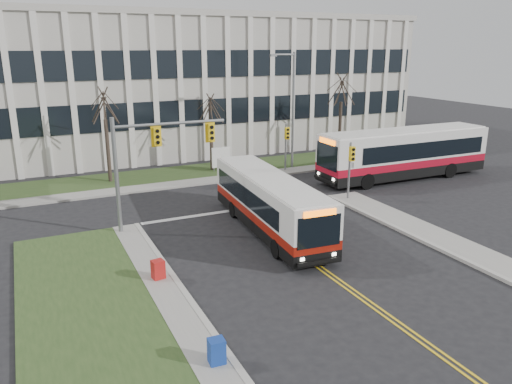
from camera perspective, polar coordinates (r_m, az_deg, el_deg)
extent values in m
plane|color=black|center=(23.75, 5.99, -7.67)|extent=(120.00, 120.00, 0.00)
cube|color=#2B441D|center=(16.57, -16.56, -19.73)|extent=(5.00, 26.00, 0.12)
cube|color=#9E9B93|center=(17.09, -6.11, -17.79)|extent=(1.20, 26.00, 0.14)
cube|color=#9E9B93|center=(25.12, 27.20, -7.95)|extent=(2.00, 26.00, 0.14)
cube|color=#9E9B93|center=(38.65, 0.70, 2.04)|extent=(44.00, 1.60, 0.14)
cube|color=#2B441D|center=(41.11, -1.01, 2.90)|extent=(44.00, 5.00, 0.12)
cube|color=#B6B1A8|center=(51.29, -6.71, 12.20)|extent=(40.00, 16.00, 12.00)
cylinder|color=slate|center=(26.79, -15.65, 1.62)|extent=(0.22, 0.22, 6.20)
cylinder|color=slate|center=(26.91, -9.74, 7.72)|extent=(6.00, 0.16, 0.16)
cube|color=yellow|center=(26.66, -11.25, 6.25)|extent=(0.34, 0.24, 0.92)
cube|color=yellow|center=(27.53, -5.16, 6.81)|extent=(0.34, 0.24, 0.92)
cylinder|color=slate|center=(32.48, 10.60, 2.30)|extent=(0.14, 0.14, 3.80)
cube|color=yellow|center=(32.06, 10.92, 4.30)|extent=(0.34, 0.24, 0.92)
cylinder|color=slate|center=(39.49, 3.40, 5.04)|extent=(0.14, 0.14, 3.80)
cube|color=yellow|center=(39.10, 3.57, 6.71)|extent=(0.34, 0.24, 0.92)
cylinder|color=slate|center=(40.14, 4.25, 9.12)|extent=(0.20, 0.20, 9.20)
cylinder|color=slate|center=(39.39, 3.21, 15.42)|extent=(1.80, 0.14, 0.14)
cube|color=slate|center=(38.97, 2.00, 15.35)|extent=(0.50, 0.25, 0.18)
cylinder|color=slate|center=(39.41, -4.83, 2.91)|extent=(0.08, 0.08, 1.00)
cylinder|color=slate|center=(39.84, -3.21, 3.09)|extent=(0.08, 0.08, 1.00)
cube|color=white|center=(39.47, -4.03, 3.99)|extent=(1.50, 0.12, 1.60)
cylinder|color=#42352B|center=(37.57, -16.54, 4.44)|extent=(0.28, 0.28, 4.62)
cylinder|color=#42352B|center=(39.76, -5.10, 5.30)|extent=(0.28, 0.28, 4.09)
cylinder|color=#42352B|center=(45.02, 9.55, 6.99)|extent=(0.28, 0.28, 4.95)
cube|color=navy|center=(16.32, -4.52, -17.87)|extent=(0.53, 0.48, 0.95)
cube|color=#AD1816|center=(21.79, -11.12, -8.83)|extent=(0.57, 0.52, 0.95)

